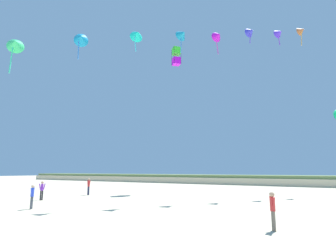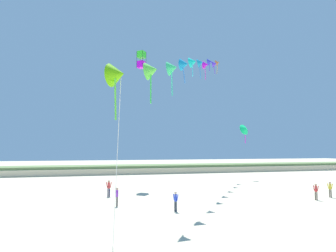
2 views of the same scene
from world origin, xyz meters
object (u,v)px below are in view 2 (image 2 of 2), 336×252
at_px(person_far_left, 316,190).
at_px(large_kite_mid_trail, 141,60).
at_px(person_near_left, 109,187).
at_px(person_near_right, 176,200).
at_px(person_mid_center, 117,195).
at_px(person_far_right, 330,188).
at_px(large_kite_low_lead, 245,129).

relative_size(person_far_left, large_kite_mid_trail, 0.66).
bearing_deg(person_near_left, person_near_right, -62.89).
relative_size(person_near_left, person_near_right, 1.09).
bearing_deg(person_mid_center, person_far_right, -2.66).
distance_m(person_far_right, large_kite_mid_trail, 28.97).
relative_size(person_near_left, person_far_left, 1.07).
relative_size(person_far_left, person_far_right, 0.99).
bearing_deg(large_kite_low_lead, person_mid_center, -141.46).
xyz_separation_m(person_near_left, person_near_right, (4.60, -8.99, -0.08)).
xyz_separation_m(person_near_left, person_mid_center, (0.32, -5.48, -0.07)).
height_order(person_far_left, person_far_right, person_far_right).
bearing_deg(person_far_left, person_near_left, 159.02).
bearing_deg(person_far_left, large_kite_mid_trail, 129.75).
relative_size(person_near_left, large_kite_mid_trail, 0.70).
relative_size(person_near_right, large_kite_mid_trail, 0.65).
distance_m(person_near_left, person_far_left, 20.79).
xyz_separation_m(person_mid_center, person_far_left, (19.09, -1.96, -0.00)).
bearing_deg(large_kite_mid_trail, person_far_left, -50.25).
bearing_deg(person_near_right, person_near_left, 117.11).
distance_m(person_near_left, person_mid_center, 5.49).
distance_m(person_near_left, person_far_right, 22.95).
xyz_separation_m(person_near_left, large_kite_low_lead, (23.52, 13.00, 7.39)).
height_order(person_mid_center, person_far_right, person_far_right).
distance_m(person_near_right, person_far_right, 17.59).
height_order(person_near_right, person_far_left, person_far_left).
relative_size(person_mid_center, person_far_right, 0.99).
height_order(person_near_left, person_far_right, person_near_left).
bearing_deg(large_kite_low_lead, person_far_left, -101.37).
relative_size(person_mid_center, person_far_left, 1.00).
height_order(person_near_left, large_kite_mid_trail, large_kite_mid_trail).
relative_size(person_near_left, person_mid_center, 1.07).
bearing_deg(person_far_right, large_kite_mid_trail, 136.15).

